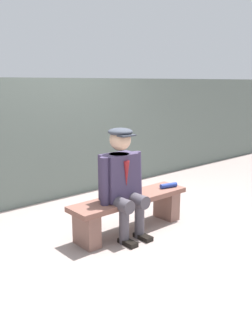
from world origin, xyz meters
TOP-DOWN VIEW (x-y plane):
  - ground_plane at (0.00, 0.00)m, footprint 30.00×30.00m
  - bench at (0.00, 0.00)m, footprint 1.55×0.38m
  - seated_man at (0.17, 0.05)m, footprint 0.58×0.51m
  - rolled_magazine at (-0.60, 0.05)m, footprint 0.24×0.11m
  - stadium_wall at (0.00, -1.74)m, footprint 12.00×0.24m

SIDE VIEW (x-z plane):
  - ground_plane at x=0.00m, z-range 0.00..0.00m
  - bench at x=0.00m, z-range 0.07..0.50m
  - rolled_magazine at x=-0.60m, z-range 0.43..0.49m
  - seated_man at x=0.17m, z-range 0.06..1.30m
  - stadium_wall at x=0.00m, z-range 0.00..1.78m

